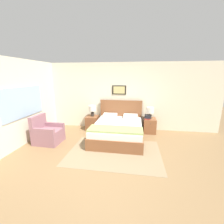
# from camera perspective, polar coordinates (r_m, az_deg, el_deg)

# --- Properties ---
(ground_plane) EXTENTS (16.00, 16.00, 0.00)m
(ground_plane) POSITION_cam_1_polar(r_m,az_deg,el_deg) (3.86, -3.64, -19.41)
(ground_plane) COLOR olive
(wall_back) EXTENTS (7.72, 0.09, 2.60)m
(wall_back) POSITION_cam_1_polar(r_m,az_deg,el_deg) (5.97, 1.85, 5.96)
(wall_back) COLOR beige
(wall_back) RESTS_ON ground_plane
(wall_left) EXTENTS (0.08, 5.09, 2.60)m
(wall_left) POSITION_cam_1_polar(r_m,az_deg,el_deg) (5.69, -28.17, 3.95)
(wall_left) COLOR beige
(wall_left) RESTS_ON ground_plane
(area_rug_main) EXTENTS (2.54, 1.79, 0.01)m
(area_rug_main) POSITION_cam_1_polar(r_m,az_deg,el_deg) (4.36, 0.91, -15.09)
(area_rug_main) COLOR #897556
(area_rug_main) RESTS_ON ground_plane
(bed) EXTENTS (1.63, 2.05, 1.17)m
(bed) POSITION_cam_1_polar(r_m,az_deg,el_deg) (5.14, 2.28, -6.88)
(bed) COLOR brown
(bed) RESTS_ON ground_plane
(armchair) EXTENTS (0.80, 0.72, 0.90)m
(armchair) POSITION_cam_1_polar(r_m,az_deg,el_deg) (5.26, -23.41, -7.56)
(armchair) COLOR #8E606B
(armchair) RESTS_ON ground_plane
(nightstand_near_window) EXTENTS (0.45, 0.54, 0.54)m
(nightstand_near_window) POSITION_cam_1_polar(r_m,az_deg,el_deg) (6.06, -7.45, -4.04)
(nightstand_near_window) COLOR brown
(nightstand_near_window) RESTS_ON ground_plane
(nightstand_by_door) EXTENTS (0.45, 0.54, 0.54)m
(nightstand_by_door) POSITION_cam_1_polar(r_m,az_deg,el_deg) (5.85, 14.10, -5.00)
(nightstand_by_door) COLOR brown
(nightstand_by_door) RESTS_ON ground_plane
(table_lamp_near_window) EXTENTS (0.27, 0.27, 0.43)m
(table_lamp_near_window) POSITION_cam_1_polar(r_m,az_deg,el_deg) (5.91, -7.50, 1.13)
(table_lamp_near_window) COLOR #2D2823
(table_lamp_near_window) RESTS_ON nightstand_near_window
(table_lamp_by_door) EXTENTS (0.27, 0.27, 0.43)m
(table_lamp_by_door) POSITION_cam_1_polar(r_m,az_deg,el_deg) (5.70, 14.32, 0.36)
(table_lamp_by_door) COLOR #2D2823
(table_lamp_by_door) RESTS_ON nightstand_by_door
(book_thick_bottom) EXTENTS (0.19, 0.25, 0.04)m
(book_thick_bottom) POSITION_cam_1_polar(r_m,az_deg,el_deg) (5.71, 13.31, -2.37)
(book_thick_bottom) COLOR #B7332D
(book_thick_bottom) RESTS_ON nightstand_by_door
(book_hardcover_middle) EXTENTS (0.25, 0.30, 0.04)m
(book_hardcover_middle) POSITION_cam_1_polar(r_m,az_deg,el_deg) (5.70, 13.33, -1.97)
(book_hardcover_middle) COLOR #232328
(book_hardcover_middle) RESTS_ON book_thick_bottom
(book_novel_upper) EXTENTS (0.23, 0.26, 0.04)m
(book_novel_upper) POSITION_cam_1_polar(r_m,az_deg,el_deg) (5.69, 13.35, -1.60)
(book_novel_upper) COLOR #232328
(book_novel_upper) RESTS_ON book_hardcover_middle
(book_slim_near_top) EXTENTS (0.19, 0.25, 0.03)m
(book_slim_near_top) POSITION_cam_1_polar(r_m,az_deg,el_deg) (5.68, 13.37, -1.25)
(book_slim_near_top) COLOR #232328
(book_slim_near_top) RESTS_ON book_novel_upper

